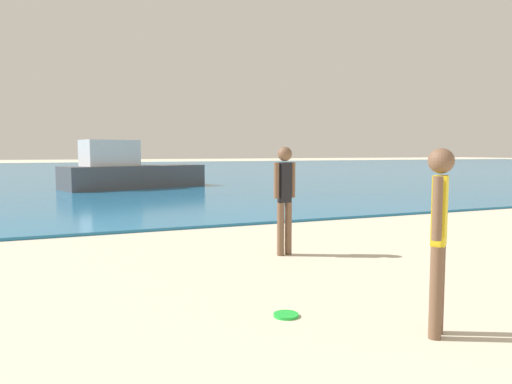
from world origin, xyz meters
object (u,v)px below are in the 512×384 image
at_px(boat_near, 129,172).
at_px(person_distant, 285,194).
at_px(person_standing, 439,231).
at_px(frisbee, 286,315).

bearing_deg(boat_near, person_distant, -105.23).
relative_size(person_distant, boat_near, 0.27).
distance_m(person_standing, boat_near, 16.60).
height_order(person_standing, person_distant, person_distant).
xyz_separation_m(frisbee, person_distant, (1.15, 2.35, 0.89)).
distance_m(frisbee, person_distant, 2.76).
bearing_deg(boat_near, frisbee, -109.62).
relative_size(person_standing, frisbee, 6.62).
bearing_deg(frisbee, person_standing, -43.88).
distance_m(frisbee, boat_near, 15.74).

